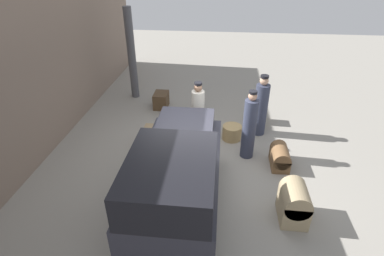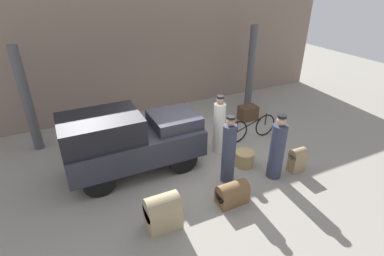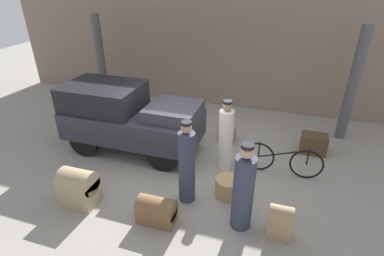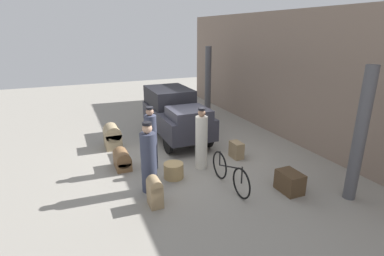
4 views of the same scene
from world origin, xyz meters
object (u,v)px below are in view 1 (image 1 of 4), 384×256
Objects in this scene: truck at (177,173)px; suitcase_black_upright at (161,100)px; trunk_umber_medium at (150,136)px; porter_carrying_trunk at (249,127)px; wicker_basket at (232,132)px; bicycle at (196,108)px; porter_lifting_near_truck at (261,108)px; trunk_barrel_dark at (294,203)px; trunk_large_brown at (259,111)px; suitcase_small_leather at (280,157)px; porter_standing_middle at (198,116)px.

truck is 4.97m from suitcase_black_upright.
porter_carrying_trunk is at bearing -96.44° from trunk_umber_medium.
bicycle is at bearing 47.42° from wicker_basket.
porter_lifting_near_truck is 3.49× the size of trunk_umber_medium.
porter_lifting_near_truck reaches higher than trunk_barrel_dark.
trunk_large_brown is 4.01m from trunk_barrel_dark.
trunk_barrel_dark reaches higher than suitcase_small_leather.
bicycle is at bearing 39.50° from porter_carrying_trunk.
porter_standing_middle is 2.34m from trunk_large_brown.
truck is at bearing -179.75° from bicycle.
porter_standing_middle is at bearing -3.59° from truck.
trunk_barrel_dark is (-1.73, 0.00, 0.14)m from suitcase_small_leather.
wicker_basket is 0.29× the size of porter_carrying_trunk.
porter_standing_middle is 2.62m from suitcase_black_upright.
truck is 5.12× the size of trunk_large_brown.
porter_standing_middle is at bearing 67.88° from suitcase_small_leather.
truck is 1.97× the size of porter_standing_middle.
trunk_barrel_dark is (-2.38, -3.44, 0.15)m from trunk_umber_medium.
wicker_basket is at bearing -132.58° from bicycle.
suitcase_black_upright is 0.94× the size of trunk_large_brown.
truck is 4.02m from bicycle.
porter_carrying_trunk is at bearing 65.88° from suitcase_small_leather.
porter_standing_middle reaches higher than trunk_umber_medium.
porter_lifting_near_truck is 3.53m from suitcase_black_upright.
truck is at bearing 176.41° from porter_standing_middle.
bicycle is 1.03× the size of porter_lifting_near_truck.
trunk_large_brown is 2.29m from suitcase_small_leather.
trunk_barrel_dark is (-3.93, -2.31, 0.02)m from bicycle.
trunk_barrel_dark is at bearing -157.92° from wicker_basket.
trunk_large_brown reaches higher than wicker_basket.
porter_carrying_trunk reaches higher than bicycle.
trunk_large_brown is at bearing -88.02° from bicycle.
wicker_basket is 0.30× the size of porter_lifting_near_truck.
suitcase_small_leather is at bearing -129.75° from suitcase_black_upright.
porter_standing_middle is 2.59× the size of trunk_large_brown.
bicycle is 1.92m from trunk_umber_medium.
suitcase_black_upright is 4.65m from suitcase_small_leather.
bicycle reaches higher than suitcase_black_upright.
trunk_large_brown is at bearing -37.24° from wicker_basket.
porter_standing_middle reaches higher than suitcase_black_upright.
bicycle is 2.55× the size of suitcase_small_leather.
porter_standing_middle reaches higher than porter_lifting_near_truck.
truck is at bearing 153.97° from trunk_large_brown.
porter_lifting_near_truck reaches higher than trunk_umber_medium.
porter_lifting_near_truck is 1.70m from suitcase_small_leather.
trunk_umber_medium is at bearing 55.30° from trunk_barrel_dark.
bicycle is 4.56m from trunk_barrel_dark.
trunk_umber_medium is 4.19m from trunk_barrel_dark.
truck is 5.44× the size of suitcase_black_upright.
suitcase_small_leather is (-1.15, -1.17, 0.05)m from wicker_basket.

